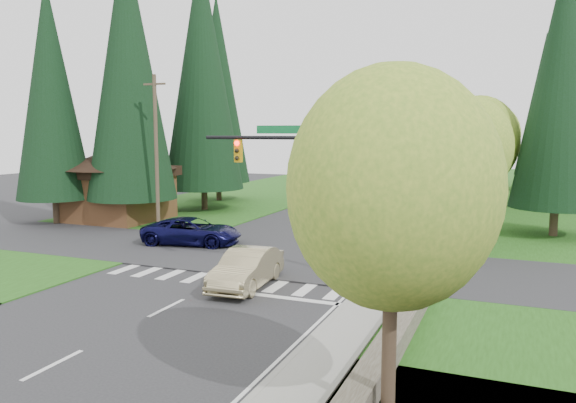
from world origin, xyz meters
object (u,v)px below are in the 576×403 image
Objects in this scene: suv_navy at (192,231)px; parked_car_e at (444,182)px; parked_car_b at (434,203)px; sedan_champagne at (247,268)px; parked_car_d at (446,191)px; parked_car_a at (399,214)px; parked_car_c at (444,194)px.

suv_navy reaches higher than parked_car_e.
parked_car_e is at bearing 100.16° from parked_car_b.
sedan_champagne is 1.01× the size of parked_car_d.
parked_car_a is 0.95× the size of parked_car_b.
parked_car_c is at bearing -94.20° from parked_car_d.
suv_navy is 1.38× the size of parked_car_a.
sedan_champagne is at bearing -93.88° from parked_car_e.
parked_car_a is 1.05× the size of parked_car_c.
sedan_champagne reaches higher than parked_car_b.
parked_car_b is at bearing 86.95° from parked_car_a.
parked_car_d is at bearing 79.03° from sedan_champagne.
parked_car_d reaches higher than suv_navy.
parked_car_b is 0.89× the size of parked_car_d.
parked_car_a is at bearing -99.26° from parked_car_d.
sedan_champagne is at bearing -145.01° from suv_navy.
parked_car_d is at bearing 92.79° from parked_car_a.
suv_navy is 39.23m from parked_car_e.
sedan_champagne is at bearing -100.99° from parked_car_d.
parked_car_c is 0.77× the size of parked_car_e.
parked_car_d is (0.00, 1.69, 0.18)m from parked_car_c.
sedan_champagne reaches higher than suv_navy.
parked_car_a is (9.52, 12.02, -0.09)m from suv_navy.
sedan_champagne is 1.19× the size of parked_car_a.
sedan_champagne is 9.56m from suv_navy.
suv_navy is 29.91m from parked_car_d.
parked_car_b is at bearing -39.97° from suv_navy.
sedan_champagne is at bearing -93.09° from parked_car_b.
parked_car_a is 26.03m from parked_car_e.
parked_car_d is 0.96× the size of parked_car_e.
suv_navy is 1.17× the size of parked_car_d.
parked_car_d is (10.92, 27.85, 0.04)m from suv_navy.
sedan_champagne is 0.97× the size of parked_car_e.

